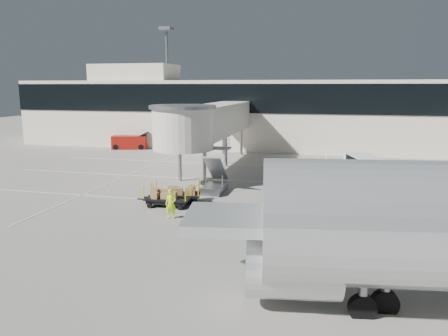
% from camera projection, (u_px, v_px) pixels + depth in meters
% --- Properties ---
extents(ground, '(140.00, 140.00, 0.00)m').
position_uv_depth(ground, '(215.00, 213.00, 25.66)').
color(ground, '#AEA79B').
rests_on(ground, ground).
extents(lane_markings, '(40.00, 30.00, 0.02)m').
position_uv_depth(lane_markings, '(237.00, 180.00, 34.72)').
color(lane_markings, silver).
rests_on(lane_markings, ground).
extents(terminal, '(64.00, 12.11, 15.20)m').
position_uv_depth(terminal, '(276.00, 113.00, 53.53)').
color(terminal, silver).
rests_on(terminal, ground).
extents(jet_bridge, '(5.70, 20.40, 6.03)m').
position_uv_depth(jet_bridge, '(207.00, 122.00, 37.50)').
color(jet_bridge, silver).
rests_on(jet_bridge, ground).
extents(baggage_tug, '(2.55, 1.64, 1.66)m').
position_uv_depth(baggage_tug, '(304.00, 193.00, 28.16)').
color(baggage_tug, maroon).
rests_on(baggage_tug, ground).
extents(suitcase_cart, '(3.75, 2.44, 1.45)m').
position_uv_depth(suitcase_cart, '(301.00, 197.00, 27.39)').
color(suitcase_cart, black).
rests_on(suitcase_cart, ground).
extents(box_cart_near, '(3.44, 1.47, 1.34)m').
position_uv_depth(box_cart_near, '(168.00, 198.00, 27.06)').
color(box_cart_near, black).
rests_on(box_cart_near, ground).
extents(box_cart_far, '(3.70, 2.17, 1.42)m').
position_uv_depth(box_cart_far, '(178.00, 195.00, 27.82)').
color(box_cart_far, black).
rests_on(box_cart_far, ground).
extents(ground_worker, '(0.69, 0.53, 1.70)m').
position_uv_depth(ground_worker, '(171.00, 204.00, 24.52)').
color(ground_worker, '#AFE017').
rests_on(ground_worker, ground).
extents(minivan, '(3.22, 5.16, 1.82)m').
position_uv_depth(minivan, '(364.00, 165.00, 35.34)').
color(minivan, white).
rests_on(minivan, ground).
extents(belt_loader, '(4.56, 2.67, 2.07)m').
position_uv_depth(belt_loader, '(130.00, 142.00, 51.70)').
color(belt_loader, maroon).
rests_on(belt_loader, ground).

